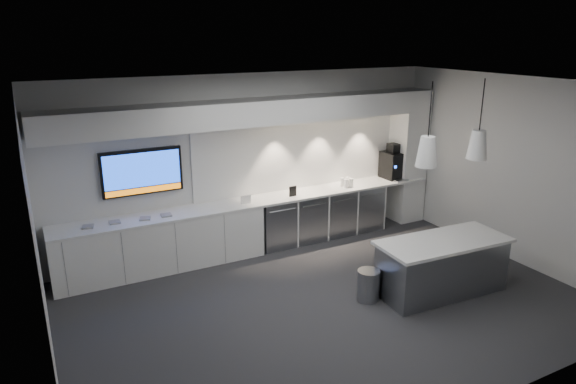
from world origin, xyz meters
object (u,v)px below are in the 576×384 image
wall_tv (142,172)px  island (442,266)px  coffee_machine (393,164)px  bin (368,285)px

wall_tv → island: (3.53, -2.94, -1.15)m
coffee_machine → bin: bearing=-135.4°
island → bin: size_ratio=4.39×
wall_tv → bin: wall_tv is taller
bin → island: bearing=-15.7°
island → coffee_machine: size_ratio=2.87×
island → coffee_machine: 3.06m
island → wall_tv: bearing=143.3°
bin → coffee_machine: bearing=46.3°
island → bin: bearing=167.5°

